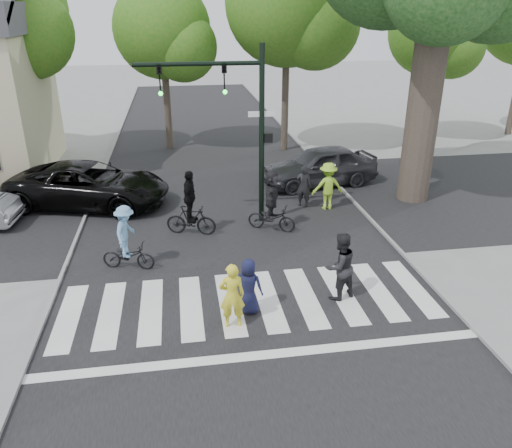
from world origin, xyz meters
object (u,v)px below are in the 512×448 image
Objects in this scene: pedestrian_child at (248,286)px; car_grey at (320,166)px; pedestrian_woman at (232,296)px; traffic_signal at (236,112)px; cyclist_left at (127,242)px; pedestrian_adult at (340,266)px; car_suv at (89,185)px; cyclist_mid at (190,209)px; cyclist_right at (272,204)px.

car_grey is at bearing -92.86° from pedestrian_child.
pedestrian_woman reaches higher than pedestrian_child.
traffic_signal is 6.11m from car_grey.
traffic_signal reaches higher than cyclist_left.
pedestrian_adult is at bearing -24.18° from cyclist_left.
pedestrian_child is at bearing -13.55° from pedestrian_adult.
car_suv is (-7.32, 7.86, -0.09)m from pedestrian_adult.
cyclist_left is 5.67m from car_suv.
traffic_signal is 3.27× the size of pedestrian_adult.
car_suv is at bearing -93.71° from car_grey.
cyclist_mid is 0.37× the size of car_suv.
cyclist_left is at bearing -131.65° from cyclist_mid.
car_suv is 1.22× the size of car_grey.
car_suv is (-5.34, 2.51, -3.08)m from traffic_signal.
traffic_signal is at bearing -97.95° from pedestrian_woman.
pedestrian_adult reaches higher than car_suv.
cyclist_right is 5.22m from car_grey.
pedestrian_child is at bearing -133.17° from car_suv.
cyclist_mid is at bearing 178.07° from cyclist_right.
car_suv is (-6.40, 3.35, -0.12)m from cyclist_right.
pedestrian_woman is 0.79× the size of cyclist_right.
cyclist_mid is at bearing 48.35° from cyclist_left.
pedestrian_adult is 6.05m from cyclist_left.
pedestrian_child is 5.06m from cyclist_mid.
pedestrian_adult is 5.87m from cyclist_mid.
traffic_signal is 1.01× the size of car_suv.
cyclist_left is at bearing -156.16° from cyclist_right.
traffic_signal reaches higher than car_grey.
traffic_signal is 3.08× the size of cyclist_left.
car_grey is (7.49, 6.38, -0.01)m from cyclist_left.
pedestrian_woman is at bearing -137.10° from car_suv.
pedestrian_adult is (1.98, -5.35, -2.98)m from traffic_signal.
pedestrian_adult is at bearing -150.14° from pedestrian_child.
cyclist_right is (1.49, 4.82, 0.21)m from pedestrian_child.
cyclist_right reaches higher than cyclist_left.
pedestrian_woman is 10.83m from car_grey.
cyclist_mid is (-3.63, 4.60, -0.01)m from pedestrian_adult.
cyclist_mid is at bearing -53.34° from pedestrian_child.
pedestrian_child is 2.44m from pedestrian_adult.
traffic_signal is at bearing -99.40° from car_suv.
pedestrian_child is at bearing -94.36° from traffic_signal.
cyclist_left is (-3.11, 2.78, 0.12)m from pedestrian_child.
cyclist_mid is 7.03m from car_grey.
cyclist_right is (-0.92, 4.51, 0.02)m from pedestrian_adult.
traffic_signal is at bearing 141.76° from cyclist_right.
cyclist_left is 9.84m from car_grey.
cyclist_left is 0.88× the size of cyclist_mid.
pedestrian_adult is at bearing -51.72° from cyclist_mid.
cyclist_left is at bearing -44.92° from pedestrian_adult.
pedestrian_child is 0.69× the size of cyclist_right.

